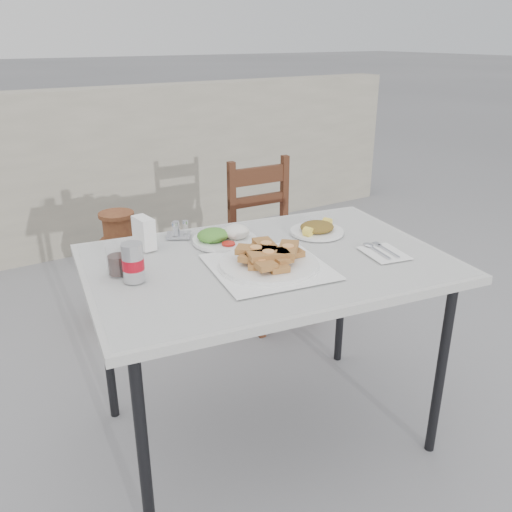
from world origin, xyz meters
TOP-DOWN VIEW (x-y plane):
  - ground at (0.00, 0.00)m, footprint 80.00×80.00m
  - cafe_table at (0.11, -0.03)m, footprint 1.43×1.09m
  - pide_plate at (0.07, -0.11)m, footprint 0.46×0.46m
  - salad_rice_plate at (0.06, 0.20)m, footprint 0.26×0.26m
  - salad_chopped_plate at (0.44, 0.08)m, footprint 0.22×0.22m
  - soda_can at (-0.37, 0.04)m, footprint 0.07×0.07m
  - cola_glass at (-0.39, 0.13)m, footprint 0.08×0.08m
  - napkin_holder at (-0.23, 0.31)m, footprint 0.07×0.11m
  - condiment_caddy at (-0.07, 0.35)m, footprint 0.12×0.11m
  - cutlery_napkin at (0.51, -0.22)m, footprint 0.17×0.21m
  - chair at (0.71, 0.83)m, footprint 0.43×0.43m
  - terracotta_urn at (-0.04, 1.23)m, footprint 0.38×0.38m
  - back_wall at (0.00, 2.50)m, footprint 6.00×0.25m

SIDE VIEW (x-z plane):
  - ground at x=0.00m, z-range 0.00..0.00m
  - terracotta_urn at x=-0.04m, z-range -0.02..0.63m
  - chair at x=0.71m, z-range 0.02..0.93m
  - back_wall at x=0.00m, z-range 0.00..1.20m
  - cafe_table at x=0.11m, z-range 0.34..1.14m
  - cutlery_napkin at x=0.51m, z-range 0.79..0.81m
  - salad_chopped_plate at x=0.44m, z-range 0.79..0.84m
  - condiment_caddy at x=-0.07m, z-range 0.78..0.85m
  - salad_rice_plate at x=0.06m, z-range 0.79..0.85m
  - pide_plate at x=0.07m, z-range 0.79..0.87m
  - cola_glass at x=-0.39m, z-range 0.79..0.90m
  - napkin_holder at x=-0.23m, z-range 0.80..0.92m
  - soda_can at x=-0.37m, z-range 0.80..0.93m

